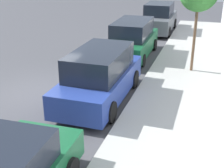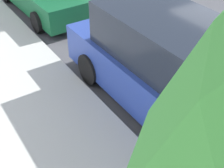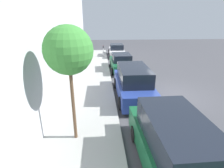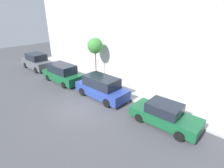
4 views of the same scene
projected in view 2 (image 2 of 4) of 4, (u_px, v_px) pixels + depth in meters
sidewalk at (40, 152)px, 5.33m from camera, size 3.12×32.00×0.15m
parked_minivan_third at (169, 67)px, 5.94m from camera, size 2.02×4.91×1.90m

